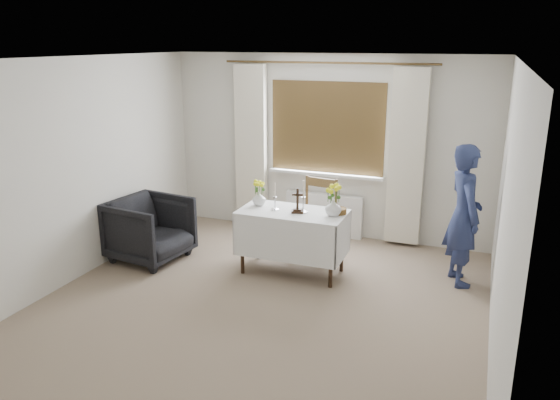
{
  "coord_description": "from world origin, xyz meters",
  "views": [
    {
      "loc": [
        2.05,
        -4.64,
        2.67
      ],
      "look_at": [
        -0.05,
        0.82,
        0.94
      ],
      "focal_mm": 35.0,
      "sensor_mm": 36.0,
      "label": 1
    }
  ],
  "objects_px": {
    "wooden_cross": "(298,201)",
    "person": "(464,215)",
    "armchair": "(150,229)",
    "wooden_chair": "(314,221)",
    "altar_table": "(292,242)",
    "flower_vase_right": "(333,207)",
    "flower_vase_left": "(259,199)"
  },
  "relations": [
    {
      "from": "wooden_cross",
      "to": "person",
      "type": "bearing_deg",
      "value": 0.01
    },
    {
      "from": "armchair",
      "to": "wooden_chair",
      "type": "bearing_deg",
      "value": -61.22
    },
    {
      "from": "altar_table",
      "to": "armchair",
      "type": "height_order",
      "value": "armchair"
    },
    {
      "from": "wooden_chair",
      "to": "altar_table",
      "type": "bearing_deg",
      "value": -94.8
    },
    {
      "from": "flower_vase_right",
      "to": "person",
      "type": "bearing_deg",
      "value": 16.97
    },
    {
      "from": "person",
      "to": "flower_vase_left",
      "type": "distance_m",
      "value": 2.34
    },
    {
      "from": "altar_table",
      "to": "flower_vase_right",
      "type": "xyz_separation_m",
      "value": [
        0.48,
        0.01,
        0.48
      ]
    },
    {
      "from": "armchair",
      "to": "person",
      "type": "xyz_separation_m",
      "value": [
        3.66,
        0.69,
        0.4
      ]
    },
    {
      "from": "wooden_chair",
      "to": "wooden_cross",
      "type": "relative_size",
      "value": 3.55
    },
    {
      "from": "person",
      "to": "flower_vase_left",
      "type": "bearing_deg",
      "value": 76.1
    },
    {
      "from": "armchair",
      "to": "flower_vase_left",
      "type": "relative_size",
      "value": 5.15
    },
    {
      "from": "altar_table",
      "to": "wooden_chair",
      "type": "height_order",
      "value": "wooden_chair"
    },
    {
      "from": "person",
      "to": "flower_vase_right",
      "type": "bearing_deg",
      "value": 84.46
    },
    {
      "from": "person",
      "to": "wooden_cross",
      "type": "bearing_deg",
      "value": 81.96
    },
    {
      "from": "wooden_chair",
      "to": "flower_vase_right",
      "type": "bearing_deg",
      "value": -43.28
    },
    {
      "from": "flower_vase_right",
      "to": "armchair",
      "type": "bearing_deg",
      "value": -173.36
    },
    {
      "from": "armchair",
      "to": "flower_vase_left",
      "type": "xyz_separation_m",
      "value": [
        1.34,
        0.34,
        0.45
      ]
    },
    {
      "from": "armchair",
      "to": "flower_vase_left",
      "type": "height_order",
      "value": "flower_vase_left"
    },
    {
      "from": "flower_vase_left",
      "to": "wooden_chair",
      "type": "bearing_deg",
      "value": 35.18
    },
    {
      "from": "wooden_chair",
      "to": "flower_vase_right",
      "type": "height_order",
      "value": "wooden_chair"
    },
    {
      "from": "flower_vase_left",
      "to": "flower_vase_right",
      "type": "bearing_deg",
      "value": -4.28
    },
    {
      "from": "armchair",
      "to": "wooden_cross",
      "type": "bearing_deg",
      "value": -75.45
    },
    {
      "from": "person",
      "to": "flower_vase_left",
      "type": "height_order",
      "value": "person"
    },
    {
      "from": "wooden_chair",
      "to": "wooden_cross",
      "type": "xyz_separation_m",
      "value": [
        -0.04,
        -0.51,
        0.4
      ]
    },
    {
      "from": "wooden_chair",
      "to": "wooden_cross",
      "type": "bearing_deg",
      "value": -86.12
    },
    {
      "from": "armchair",
      "to": "wooden_cross",
      "type": "xyz_separation_m",
      "value": [
        1.87,
        0.22,
        0.51
      ]
    },
    {
      "from": "altar_table",
      "to": "flower_vase_right",
      "type": "bearing_deg",
      "value": 0.91
    },
    {
      "from": "wooden_chair",
      "to": "flower_vase_right",
      "type": "relative_size",
      "value": 5.29
    },
    {
      "from": "altar_table",
      "to": "flower_vase_left",
      "type": "xyz_separation_m",
      "value": [
        -0.45,
        0.08,
        0.47
      ]
    },
    {
      "from": "wooden_chair",
      "to": "flower_vase_left",
      "type": "bearing_deg",
      "value": -136.54
    },
    {
      "from": "armchair",
      "to": "flower_vase_right",
      "type": "height_order",
      "value": "flower_vase_right"
    },
    {
      "from": "wooden_chair",
      "to": "person",
      "type": "bearing_deg",
      "value": 6.72
    }
  ]
}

